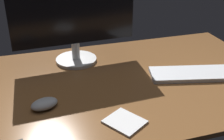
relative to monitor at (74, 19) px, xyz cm
name	(u,v)px	position (x,y,z in cm)	size (l,w,h in cm)	color
desk	(121,83)	(14.77, -25.24, -22.36)	(140.00, 84.00, 2.00)	brown
monitor	(74,19)	(0.00, 0.00, 0.00)	(57.60, 19.71, 39.55)	silver
keyboard	(201,74)	(50.25, -30.82, -20.47)	(44.90, 13.32, 1.78)	silver
computer_mouse	(44,104)	(-18.79, -36.52, -19.50)	(10.04, 6.49, 3.72)	#999EA5
notepad	(125,122)	(6.53, -53.32, -21.01)	(12.40, 10.71, 0.70)	silver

